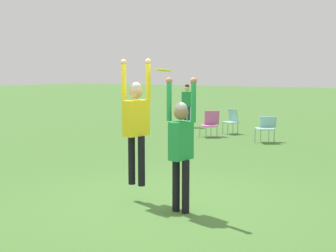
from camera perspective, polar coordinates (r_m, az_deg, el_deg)
ground_plane at (r=7.86m, az=-0.66°, el=-9.62°), size 120.00×120.00×0.00m
person_jumping at (r=7.87m, az=-3.90°, el=0.87°), size 0.62×0.49×2.13m
person_defending at (r=7.25m, az=1.59°, el=-1.92°), size 0.54×0.41×2.12m
frisbee at (r=7.51m, az=-0.64°, el=6.84°), size 0.27×0.27×0.05m
camping_chair_0 at (r=14.96m, az=11.86°, el=-0.06°), size 0.74×0.82×0.81m
camping_chair_2 at (r=16.85m, az=7.77°, el=0.82°), size 0.63×0.68×0.88m
camping_chair_4 at (r=15.99m, az=5.15°, el=0.46°), size 0.71×0.79×0.88m
person_spectator_near at (r=18.80m, az=2.33°, el=3.01°), size 0.52×0.35×1.71m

